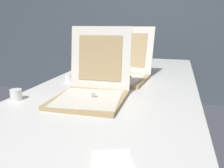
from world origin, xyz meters
The scene contains 7 objects.
wall_back centered at (0.00, 2.72, 1.30)m, with size 10.00×0.10×2.60m, color #4C5660.
table centered at (0.00, 0.68, 0.71)m, with size 1.00×2.47×0.75m.
pizza_box_front centered at (-0.06, 0.38, 0.80)m, with size 0.36×0.42×0.38m.
pizza_box_middle centered at (-0.01, 0.87, 0.80)m, with size 0.40×0.49×0.37m.
cup_white_near_left centered at (-0.44, 0.26, 0.78)m, with size 0.06×0.06×0.06m, color white.
cup_white_mid centered at (-0.34, 0.68, 0.78)m, with size 0.06×0.06×0.06m, color white.
napkin_pile centered at (0.21, -0.15, 0.75)m, with size 0.16×0.16×0.01m.
Camera 1 is at (0.36, -0.71, 1.15)m, focal length 36.91 mm.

